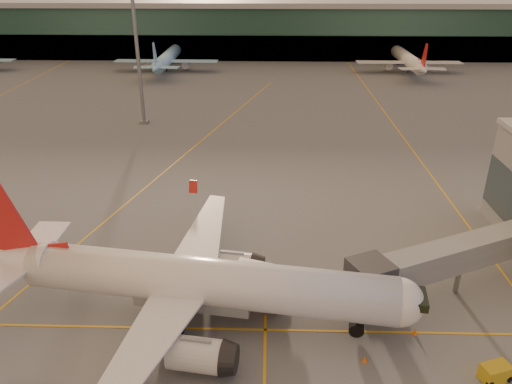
{
  "coord_description": "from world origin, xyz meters",
  "views": [
    {
      "loc": [
        5.14,
        -30.08,
        30.1
      ],
      "look_at": [
        3.67,
        23.33,
        5.0
      ],
      "focal_mm": 35.0,
      "sensor_mm": 36.0,
      "label": 1
    }
  ],
  "objects_px": {
    "catering_truck": "(262,283)",
    "pushback_tug": "(371,288)",
    "gpu_cart": "(495,373)",
    "main_airplane": "(192,282)"
  },
  "relations": [
    {
      "from": "main_airplane",
      "to": "gpu_cart",
      "type": "height_order",
      "value": "main_airplane"
    },
    {
      "from": "main_airplane",
      "to": "pushback_tug",
      "type": "relative_size",
      "value": 10.28
    },
    {
      "from": "catering_truck",
      "to": "main_airplane",
      "type": "bearing_deg",
      "value": -138.78
    },
    {
      "from": "gpu_cart",
      "to": "pushback_tug",
      "type": "xyz_separation_m",
      "value": [
        -7.76,
        10.72,
        0.11
      ]
    },
    {
      "from": "gpu_cart",
      "to": "main_airplane",
      "type": "bearing_deg",
      "value": 145.65
    },
    {
      "from": "main_airplane",
      "to": "gpu_cart",
      "type": "distance_m",
      "value": 25.79
    },
    {
      "from": "main_airplane",
      "to": "pushback_tug",
      "type": "bearing_deg",
      "value": 21.88
    },
    {
      "from": "gpu_cart",
      "to": "pushback_tug",
      "type": "relative_size",
      "value": 0.67
    },
    {
      "from": "main_airplane",
      "to": "gpu_cart",
      "type": "xyz_separation_m",
      "value": [
        24.68,
        -6.68,
        -3.34
      ]
    },
    {
      "from": "catering_truck",
      "to": "pushback_tug",
      "type": "relative_size",
      "value": 1.4
    }
  ]
}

